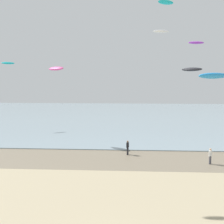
{
  "coord_description": "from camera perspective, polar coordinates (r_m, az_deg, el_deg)",
  "views": [
    {
      "loc": [
        1.35,
        -14.37,
        9.13
      ],
      "look_at": [
        -0.25,
        10.68,
        6.33
      ],
      "focal_mm": 49.48,
      "sensor_mm": 36.0,
      "label": 1
    }
  ],
  "objects": [
    {
      "name": "kite_aloft_2",
      "position": [
        46.3,
        9.91,
        19.35
      ],
      "size": [
        2.71,
        2.16,
        0.74
      ],
      "primitive_type": "ellipsoid",
      "rotation": [
        0.45,
        0.0,
        3.69
      ],
      "color": "#19B2B7"
    },
    {
      "name": "person_by_waterline",
      "position": [
        34.58,
        17.7,
        -7.68
      ],
      "size": [
        0.39,
        0.48,
        1.71
      ],
      "color": "#4C4C56",
      "rests_on": "ground"
    },
    {
      "name": "person_left_flank",
      "position": [
        36.92,
        2.91,
        -6.5
      ],
      "size": [
        0.32,
        0.55,
        1.71
      ],
      "color": "#232328",
      "rests_on": "ground"
    },
    {
      "name": "kite_aloft_0",
      "position": [
        58.66,
        -18.67,
        8.56
      ],
      "size": [
        2.37,
        1.96,
        0.59
      ],
      "primitive_type": "ellipsoid",
      "rotation": [
        -0.33,
        0.0,
        3.73
      ],
      "color": "#19B2B7"
    },
    {
      "name": "sea",
      "position": [
        73.67,
        2.59,
        -0.72
      ],
      "size": [
        160.0,
        70.0,
        0.1
      ],
      "primitive_type": "cube",
      "color": "#7F939E",
      "rests_on": "ground"
    },
    {
      "name": "wet_sand_strip",
      "position": [
        35.03,
        1.35,
        -8.74
      ],
      "size": [
        120.0,
        8.6,
        0.01
      ],
      "primitive_type": "cube",
      "color": "#7A6D59",
      "rests_on": "ground"
    },
    {
      "name": "kite_aloft_1",
      "position": [
        45.81,
        14.54,
        7.64
      ],
      "size": [
        3.18,
        2.96,
        0.63
      ],
      "primitive_type": "ellipsoid",
      "rotation": [
        -0.11,
        0.0,
        2.43
      ],
      "color": "black"
    },
    {
      "name": "kite_aloft_7",
      "position": [
        26.98,
        18.25,
        6.38
      ],
      "size": [
        3.06,
        2.12,
        0.67
      ],
      "primitive_type": "ellipsoid",
      "rotation": [
        0.24,
        0.0,
        3.57
      ],
      "color": "#2384D1"
    },
    {
      "name": "kite_aloft_11",
      "position": [
        39.64,
        9.05,
        14.5
      ],
      "size": [
        2.13,
        1.08,
        0.42
      ],
      "primitive_type": "ellipsoid",
      "rotation": [
        0.15,
        0.0,
        3.34
      ],
      "color": "white"
    },
    {
      "name": "kite_aloft_4",
      "position": [
        43.97,
        -10.29,
        7.91
      ],
      "size": [
        2.98,
        2.57,
        0.77
      ],
      "primitive_type": "ellipsoid",
      "rotation": [
        0.37,
        0.0,
        5.65
      ],
      "color": "#E54C99"
    },
    {
      "name": "kite_aloft_12",
      "position": [
        54.06,
        15.3,
        12.26
      ],
      "size": [
        2.7,
        1.15,
        0.58
      ],
      "primitive_type": "ellipsoid",
      "rotation": [
        0.2,
        0.0,
        0.1
      ],
      "color": "purple"
    }
  ]
}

